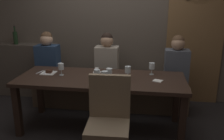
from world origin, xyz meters
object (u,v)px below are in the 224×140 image
object	(u,v)px
banquette_bench	(109,94)
diner_bearded	(107,59)
wine_glass_end_left	(61,67)
wine_bottle_dark_red	(15,37)
diner_redhead	(48,57)
wine_glass_end_right	(152,66)
fork_on_table	(40,72)
dessert_plate	(49,72)
diner_far_end	(177,62)
chair_near_side	(109,116)
espresso_cup	(97,71)
dining_table	(101,84)
wine_glass_near_left	(128,70)
wine_glass_near_right	(97,74)
wine_glass_center_back	(109,72)
wine_glass_center_front	(105,75)

from	to	relation	value
banquette_bench	diner_bearded	size ratio (longest dim) A/B	3.21
wine_glass_end_left	wine_bottle_dark_red	bearing A→B (deg)	140.00
diner_redhead	wine_glass_end_right	bearing A→B (deg)	-15.40
diner_bearded	fork_on_table	bearing A→B (deg)	-144.08
diner_bearded	dessert_plate	bearing A→B (deg)	-137.74
banquette_bench	diner_far_end	world-z (taller)	diner_far_end
chair_near_side	espresso_cup	distance (m)	1.01
dining_table	wine_glass_near_left	xyz separation A→B (m)	(0.35, 0.01, 0.20)
dining_table	banquette_bench	size ratio (longest dim) A/B	0.88
wine_glass_near_right	espresso_cup	size ratio (longest dim) A/B	1.37
chair_near_side	wine_glass_center_back	xyz separation A→B (m)	(-0.09, 0.60, 0.30)
banquette_bench	diner_bearded	distance (m)	0.59
banquette_bench	wine_bottle_dark_red	xyz separation A→B (m)	(-1.72, 0.31, 0.84)
wine_glass_center_front	fork_on_table	xyz separation A→B (m)	(-0.99, 0.35, -0.11)
chair_near_side	diner_far_end	world-z (taller)	diner_far_end
wine_glass_near_left	wine_glass_end_right	bearing A→B (deg)	35.72
wine_glass_near_right	espresso_cup	xyz separation A→B (m)	(-0.09, 0.40, -0.09)
wine_glass_end_left	fork_on_table	world-z (taller)	wine_glass_end_left
espresso_cup	banquette_bench	bearing A→B (deg)	78.50
diner_bearded	dessert_plate	size ratio (longest dim) A/B	4.10
wine_glass_center_front	wine_bottle_dark_red	bearing A→B (deg)	145.29
diner_redhead	diner_far_end	size ratio (longest dim) A/B	1.01
diner_far_end	wine_glass_center_front	size ratio (longest dim) A/B	4.70
diner_redhead	wine_glass_near_right	world-z (taller)	diner_redhead
wine_glass_center_back	dessert_plate	size ratio (longest dim) A/B	0.86
wine_glass_center_front	wine_glass_near_right	bearing A→B (deg)	151.66
dining_table	dessert_plate	world-z (taller)	dessert_plate
wine_glass_end_left	dessert_plate	size ratio (longest dim) A/B	0.86
dining_table	wine_glass_near_right	world-z (taller)	wine_glass_near_right
dining_table	wine_bottle_dark_red	world-z (taller)	wine_bottle_dark_red
dessert_plate	banquette_bench	bearing A→B (deg)	39.67
wine_glass_center_back	dining_table	bearing A→B (deg)	137.24
wine_glass_center_front	banquette_bench	bearing A→B (deg)	95.67
diner_redhead	wine_glass_near_left	distance (m)	1.53
wine_bottle_dark_red	wine_glass_end_right	bearing A→B (deg)	-18.09
wine_glass_near_left	diner_far_end	bearing A→B (deg)	44.35
dining_table	wine_glass_near_right	xyz separation A→B (m)	(-0.01, -0.19, 0.20)
dining_table	wine_bottle_dark_red	xyz separation A→B (m)	(-1.72, 1.01, 0.42)
banquette_bench	diner_redhead	bearing A→B (deg)	-179.65
banquette_bench	fork_on_table	world-z (taller)	fork_on_table
diner_bearded	wine_bottle_dark_red	bearing A→B (deg)	170.33
chair_near_side	wine_bottle_dark_red	bearing A→B (deg)	138.18
wine_glass_near_right	wine_glass_center_front	xyz separation A→B (m)	(0.11, -0.06, -0.00)
chair_near_side	diner_bearded	bearing A→B (deg)	100.04
wine_glass_center_front	dessert_plate	xyz separation A→B (m)	(-0.84, 0.32, -0.10)
espresso_cup	fork_on_table	world-z (taller)	espresso_cup
chair_near_side	wine_glass_center_back	size ratio (longest dim) A/B	5.98
diner_bearded	wine_glass_near_left	bearing A→B (deg)	-61.33
wine_glass_end_left	espresso_cup	world-z (taller)	wine_glass_end_left
banquette_bench	wine_glass_end_left	bearing A→B (deg)	-129.43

